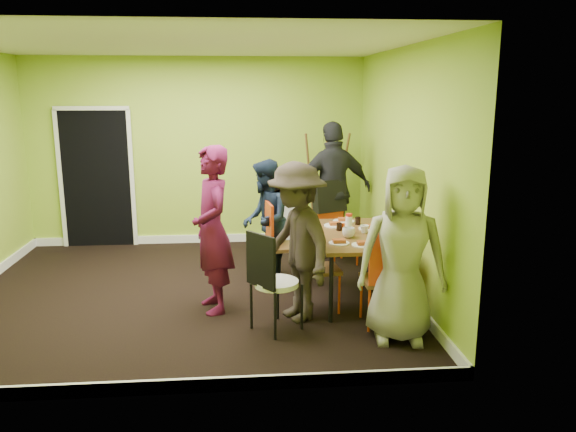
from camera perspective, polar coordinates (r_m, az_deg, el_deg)
name	(u,v)px	position (r m, az deg, el deg)	size (l,w,h in m)	color
ground	(188,293)	(6.72, -10.11, -7.70)	(5.00, 5.00, 0.00)	black
room_walls	(183,210)	(6.49, -10.62, 0.63)	(5.04, 4.54, 2.82)	#98BE30
dining_table	(356,238)	(6.34, 6.93, -2.25)	(0.90, 1.50, 0.75)	black
chair_left_far	(279,239)	(6.75, -0.95, -2.34)	(0.48, 0.47, 1.01)	#DC4414
chair_left_near	(313,261)	(5.98, 2.55, -4.59)	(0.43, 0.43, 0.97)	#DC4414
chair_back_end	(331,205)	(7.67, 4.42, 1.15)	(0.63, 0.67, 1.12)	#DC4414
chair_front_end	(386,274)	(5.60, 9.89, -5.78)	(0.42, 0.42, 1.00)	#DC4414
chair_bentwood	(271,277)	(5.44, -1.75, -6.23)	(0.55, 0.55, 1.01)	black
easel	(326,190)	(8.48, 3.87, 2.66)	(0.68, 0.64, 1.71)	brown
plate_near_left	(335,225)	(6.64, 4.79, -0.97)	(0.26, 0.26, 0.01)	white
plate_near_right	(339,243)	(5.89, 5.21, -2.76)	(0.22, 0.22, 0.01)	white
plate_far_back	(344,221)	(6.87, 5.67, -0.53)	(0.26, 0.26, 0.01)	white
plate_far_front	(364,245)	(5.84, 7.68, -2.95)	(0.25, 0.25, 0.01)	white
plate_wall_back	(369,228)	(6.55, 8.22, -1.26)	(0.24, 0.24, 0.01)	white
plate_wall_front	(382,236)	(6.22, 9.53, -2.05)	(0.23, 0.23, 0.01)	white
thermos	(349,225)	(6.31, 6.20, -0.89)	(0.08, 0.08, 0.19)	white
blue_bottle	(391,234)	(6.00, 10.44, -1.82)	(0.07, 0.07, 0.18)	blue
orange_bottle	(343,227)	(6.45, 5.63, -1.08)	(0.04, 0.04, 0.08)	#DC4414
glass_mid	(339,227)	(6.43, 5.22, -1.09)	(0.06, 0.06, 0.09)	black
glass_back	(358,221)	(6.73, 7.11, -0.49)	(0.07, 0.07, 0.09)	black
glass_front	(382,239)	(5.96, 9.52, -2.33)	(0.06, 0.06, 0.09)	black
cup_a	(349,233)	(6.13, 6.17, -1.69)	(0.14, 0.14, 0.11)	white
cup_b	(364,229)	(6.34, 7.77, -1.33)	(0.10, 0.10, 0.09)	white
person_standing	(212,230)	(5.94, -7.69, -1.40)	(0.65, 0.42, 1.77)	#540E35
person_left_far	(265,221)	(6.89, -2.31, -0.47)	(0.73, 0.57, 1.50)	#131F31
person_left_near	(297,242)	(5.67, 0.88, -2.68)	(1.05, 0.61, 1.63)	black
person_back_end	(333,190)	(7.86, 4.64, 2.63)	(1.11, 0.46, 1.90)	black
person_front_end	(402,255)	(5.30, 11.51, -3.87)	(0.82, 0.53, 1.67)	gray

